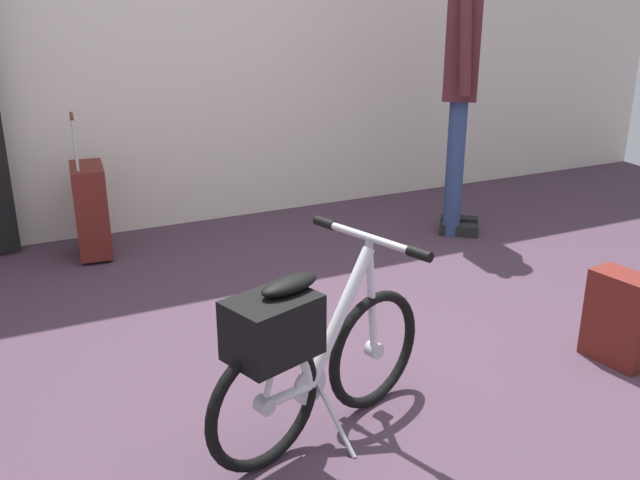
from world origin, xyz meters
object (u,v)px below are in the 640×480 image
(visitor_near_wall, at_px, (462,70))
(backpack_on_floor, at_px, (621,319))
(rolling_suitcase, at_px, (91,209))
(folding_bike_foreground, at_px, (307,352))

(visitor_near_wall, relative_size, backpack_on_floor, 4.51)
(backpack_on_floor, bearing_deg, visitor_near_wall, 77.83)
(rolling_suitcase, bearing_deg, backpack_on_floor, -51.31)
(folding_bike_foreground, xyz_separation_m, backpack_on_floor, (1.42, -0.05, -0.16))
(folding_bike_foreground, xyz_separation_m, visitor_near_wall, (1.79, 1.64, 0.67))
(visitor_near_wall, bearing_deg, rolling_suitcase, 165.68)
(folding_bike_foreground, distance_m, rolling_suitcase, 2.22)
(folding_bike_foreground, distance_m, backpack_on_floor, 1.43)
(folding_bike_foreground, distance_m, visitor_near_wall, 2.51)
(folding_bike_foreground, relative_size, visitor_near_wall, 0.54)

